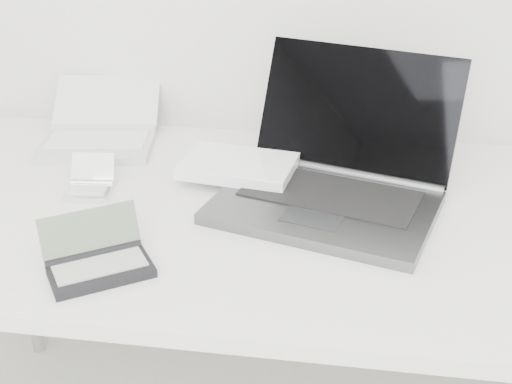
# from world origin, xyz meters

# --- Properties ---
(desk) EXTENTS (1.60, 0.80, 0.73)m
(desk) POSITION_xyz_m (0.00, 1.55, 0.68)
(desk) COLOR white
(desk) RESTS_ON ground
(laptop_large) EXTENTS (0.59, 0.50, 0.27)m
(laptop_large) POSITION_xyz_m (0.08, 1.63, 0.77)
(laptop_large) COLOR #545659
(laptop_large) RESTS_ON desk
(netbook_open_white) EXTENTS (0.30, 0.35, 0.11)m
(netbook_open_white) POSITION_xyz_m (-0.45, 1.83, 0.75)
(netbook_open_white) COLOR silver
(netbook_open_white) RESTS_ON desk
(pda_silver) EXTENTS (0.10, 0.12, 0.07)m
(pda_silver) POSITION_xyz_m (-0.39, 1.57, 0.74)
(pda_silver) COLOR silver
(pda_silver) RESTS_ON desk
(palmtop_charcoal) EXTENTS (0.21, 0.20, 0.09)m
(palmtop_charcoal) POSITION_xyz_m (-0.27, 1.30, 0.75)
(palmtop_charcoal) COLOR black
(palmtop_charcoal) RESTS_ON desk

